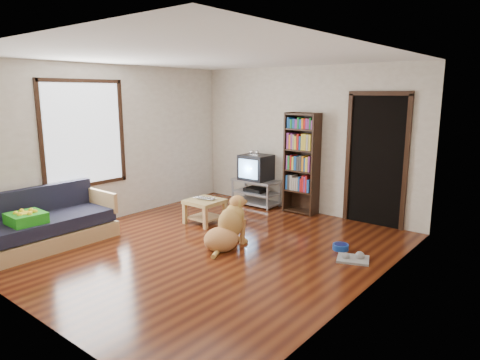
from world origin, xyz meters
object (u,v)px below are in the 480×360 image
Objects in this scene: green_cushion at (26,218)px; bookshelf at (302,158)px; crt_tv at (257,167)px; dog at (228,228)px; sofa at (48,227)px; tv_stand at (256,191)px; laptop at (203,199)px; coffee_table at (205,207)px; grey_rag at (353,259)px; dog_bowl at (341,247)px.

bookshelf reaches higher than green_cushion.
dog is (1.08, -2.12, -0.47)m from crt_tv.
sofa is at bearing -104.93° from crt_tv.
sofa reaches higher than tv_stand.
coffee_table is (0.00, 0.03, -0.13)m from laptop.
grey_rag is at bearing 0.70° from coffee_table.
laptop is 2.38m from dog_bowl.
coffee_table is (0.05, -1.50, -0.46)m from crt_tv.
crt_tv is at bearing 152.87° from dog_bowl.
tv_stand is at bearing 80.05° from laptop.
dog_bowl is 0.24× the size of tv_stand.
crt_tv is 1.57m from coffee_table.
sofa is at bearing -117.32° from bookshelf.
tv_stand is 0.47m from crt_tv.
grey_rag is 2.64m from coffee_table.
dog is (-1.59, -0.65, 0.26)m from grey_rag.
crt_tv is at bearing 75.07° from sofa.
coffee_table reaches higher than grey_rag.
crt_tv is 0.99m from bookshelf.
green_cushion reaches higher than laptop.
dog_bowl is 0.24× the size of dog.
grey_rag is 0.44× the size of dog.
dog_bowl is 0.12× the size of sofa.
dog_bowl is at bearing 35.98° from sofa.
grey_rag is (0.30, -0.25, -0.03)m from dog_bowl.
green_cushion is 4.48m from bookshelf.
bookshelf is 1.95m from coffee_table.
crt_tv reaches higher than coffee_table.
sofa is 2.57m from dog.
sofa is at bearing 111.01° from green_cushion.
bookshelf is at bearing 137.91° from dog_bowl.
bookshelf is (1.80, 4.07, 0.51)m from green_cushion.
bookshelf is at bearing 93.52° from dog.
tv_stand is 1.20m from bookshelf.
dog_bowl is 0.55× the size of grey_rag.
bookshelf is 1.99× the size of dog.
coffee_table is at bearing -87.97° from crt_tv.
laptop is at bearing -87.98° from tv_stand.
dog is at bearing -145.27° from dog_bowl.
sofa is 3.27× the size of coffee_table.
coffee_table is (-2.33, -0.28, 0.24)m from dog_bowl.
crt_tv is 0.64× the size of dog.
tv_stand is at bearing 74.98° from sofa.
dog_bowl is (2.33, 0.31, -0.37)m from laptop.
bookshelf is at bearing 60.30° from coffee_table.
crt_tv is 1.05× the size of coffee_table.
grey_rag is (3.53, 2.53, -0.48)m from green_cushion.
green_cushion is at bearing -135.73° from dog.
coffee_table is at bearing -87.94° from tv_stand.
bookshelf is at bearing 48.80° from laptop.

